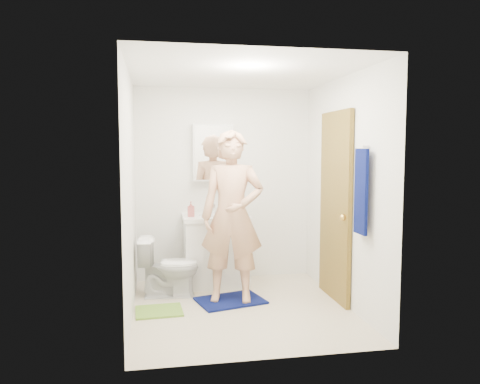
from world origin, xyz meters
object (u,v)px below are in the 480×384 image
vanity_cabinet (216,252)px  towel (361,192)px  toothbrush_cup (239,210)px  man (232,216)px  medicine_cabinet (213,153)px  soap_dispenser (191,209)px  toilet (169,267)px

vanity_cabinet → towel: size_ratio=1.00×
vanity_cabinet → toothbrush_cup: (0.30, 0.09, 0.50)m
vanity_cabinet → man: bearing=-82.4°
vanity_cabinet → medicine_cabinet: 1.22m
vanity_cabinet → soap_dispenser: size_ratio=4.46×
medicine_cabinet → man: (0.09, -0.91, -0.67)m
medicine_cabinet → toilet: bearing=-134.2°
towel → toothbrush_cup: 1.84m
toothbrush_cup → soap_dispenser: bearing=-165.8°
vanity_cabinet → towel: towel is taller
man → toilet: bearing=167.7°
medicine_cabinet → toothbrush_cup: 0.78m
toothbrush_cup → man: (-0.21, -0.78, 0.04)m
medicine_cabinet → toilet: medicine_cabinet is taller
towel → toilet: (-1.75, 1.12, -0.92)m
toilet → soap_dispenser: soap_dispenser is taller
vanity_cabinet → toilet: 0.68m
medicine_cabinet → towel: size_ratio=0.87×
towel → toilet: size_ratio=1.20×
vanity_cabinet → man: man is taller
towel → man: size_ratio=0.44×
towel → soap_dispenser: 2.08m
medicine_cabinet → soap_dispenser: medicine_cabinet is taller
medicine_cabinet → toothbrush_cup: (0.30, -0.13, -0.70)m
toilet → vanity_cabinet: bearing=-51.9°
toothbrush_cup → man: size_ratio=0.07×
soap_dispenser → toothbrush_cup: soap_dispenser is taller
toilet → man: man is taller
medicine_cabinet → towel: bearing=-55.4°
towel → toothbrush_cup: towel is taller
towel → toothbrush_cup: size_ratio=6.56×
medicine_cabinet → man: size_ratio=0.38×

